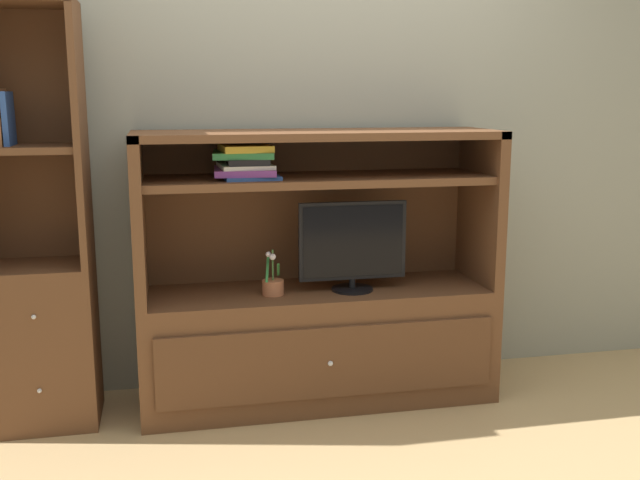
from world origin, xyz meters
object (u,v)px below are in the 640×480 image
at_px(magazine_stack, 245,162).
at_px(bookshelf_tall, 40,290).
at_px(potted_plant, 273,285).
at_px(tv_monitor, 353,245).
at_px(media_console, 318,313).

bearing_deg(magazine_stack, bookshelf_tall, 179.11).
bearing_deg(potted_plant, bookshelf_tall, 176.35).
height_order(tv_monitor, potted_plant, tv_monitor).
bearing_deg(bookshelf_tall, media_console, -0.14).
relative_size(magazine_stack, bookshelf_tall, 0.18).
bearing_deg(tv_monitor, bookshelf_tall, 177.23).
bearing_deg(magazine_stack, tv_monitor, -6.26).
height_order(media_console, tv_monitor, media_console).
bearing_deg(bookshelf_tall, tv_monitor, -2.77).
distance_m(potted_plant, bookshelf_tall, 1.04).
relative_size(media_console, magazine_stack, 5.12).
xyz_separation_m(media_console, bookshelf_tall, (-1.27, 0.00, 0.19)).
bearing_deg(media_console, tv_monitor, -22.85).
bearing_deg(potted_plant, media_console, 15.63).
xyz_separation_m(tv_monitor, magazine_stack, (-0.49, 0.05, 0.40)).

